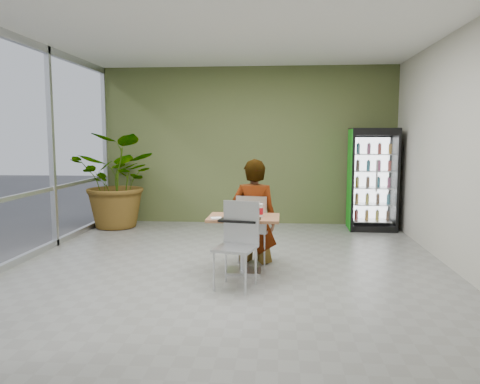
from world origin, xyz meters
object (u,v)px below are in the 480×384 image
at_px(chair_near, 238,237).
at_px(cafeteria_tray, 240,220).
at_px(beverage_fridge, 372,179).
at_px(potted_plant, 119,181).
at_px(seated_woman, 254,222).
at_px(soda_cup, 260,210).
at_px(dining_table, 244,233).
at_px(chair_far, 253,224).

bearing_deg(chair_near, cafeteria_tray, 105.42).
height_order(beverage_fridge, potted_plant, beverage_fridge).
xyz_separation_m(seated_woman, soda_cup, (0.10, -0.52, 0.24)).
distance_m(chair_near, seated_woman, 1.08).
relative_size(dining_table, cafeteria_tray, 1.97).
bearing_deg(cafeteria_tray, chair_far, 81.48).
height_order(cafeteria_tray, beverage_fridge, beverage_fridge).
distance_m(dining_table, chair_near, 0.55).
relative_size(seated_woman, cafeteria_tray, 3.78).
relative_size(chair_far, chair_near, 0.96).
height_order(dining_table, soda_cup, soda_cup).
xyz_separation_m(chair_near, soda_cup, (0.23, 0.55, 0.24)).
distance_m(dining_table, potted_plant, 3.97).
bearing_deg(chair_far, seated_woman, -99.03).
bearing_deg(cafeteria_tray, dining_table, 85.22).
distance_m(chair_far, beverage_fridge, 3.44).
bearing_deg(seated_woman, dining_table, 87.87).
xyz_separation_m(cafeteria_tray, potted_plant, (-2.65, 3.23, 0.16)).
xyz_separation_m(dining_table, chair_near, (-0.02, -0.55, 0.06)).
xyz_separation_m(seated_woman, beverage_fridge, (2.13, 2.60, 0.38)).
relative_size(cafeteria_tray, beverage_fridge, 0.24).
xyz_separation_m(dining_table, chair_far, (0.09, 0.47, 0.03)).
height_order(soda_cup, beverage_fridge, beverage_fridge).
bearing_deg(dining_table, chair_near, -92.44).
height_order(chair_far, beverage_fridge, beverage_fridge).
height_order(chair_far, seated_woman, seated_woman).
xyz_separation_m(dining_table, beverage_fridge, (2.24, 3.13, 0.44)).
height_order(dining_table, seated_woman, seated_woman).
bearing_deg(seated_woman, cafeteria_tray, 90.47).
bearing_deg(beverage_fridge, cafeteria_tray, -121.58).
bearing_deg(chair_far, cafeteria_tray, 91.10).
xyz_separation_m(chair_near, seated_woman, (0.13, 1.07, -0.00)).
distance_m(chair_far, potted_plant, 3.71).
bearing_deg(dining_table, chair_far, 79.01).
bearing_deg(chair_far, dining_table, 88.62).
distance_m(soda_cup, potted_plant, 4.09).
bearing_deg(chair_near, potted_plant, 142.05).
relative_size(chair_near, cafeteria_tray, 2.16).
bearing_deg(chair_near, beverage_fridge, 72.97).
bearing_deg(potted_plant, cafeteria_tray, -50.68).
bearing_deg(soda_cup, beverage_fridge, 56.89).
height_order(dining_table, chair_far, chair_far).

